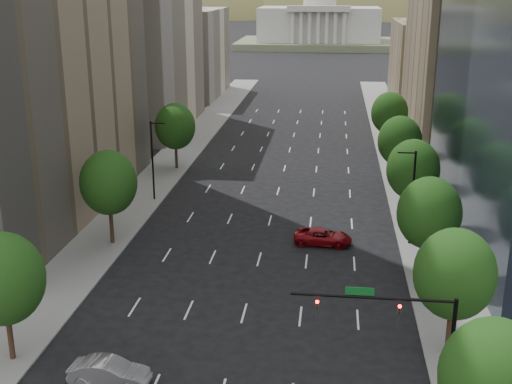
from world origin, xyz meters
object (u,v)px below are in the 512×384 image
at_px(car_silver, 109,372).
at_px(car_red_far, 323,237).
at_px(traffic_signal, 408,326).
at_px(capitol, 319,24).

bearing_deg(car_silver, car_red_far, -23.97).
relative_size(traffic_signal, car_silver, 1.86).
relative_size(car_silver, car_red_far, 0.91).
bearing_deg(car_silver, capitol, 1.50).
distance_m(capitol, car_silver, 219.81).
xyz_separation_m(traffic_signal, car_silver, (-17.42, 0.15, -4.36)).
height_order(traffic_signal, capitol, capitol).
bearing_deg(capitol, car_red_far, -88.39).
xyz_separation_m(traffic_signal, capitol, (-10.53, 219.71, 3.40)).
bearing_deg(traffic_signal, car_silver, 179.52).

